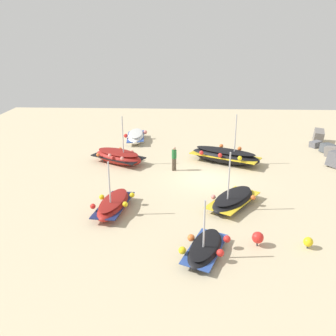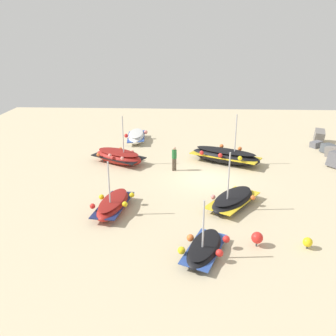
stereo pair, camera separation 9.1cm
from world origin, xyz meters
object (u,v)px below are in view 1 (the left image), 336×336
(fishing_boat_3, at_px, (225,156))
(mooring_buoy_0, at_px, (258,238))
(fishing_boat_0, at_px, (233,200))
(fishing_boat_4, at_px, (136,136))
(fishing_boat_5, at_px, (205,248))
(fishing_boat_1, at_px, (113,205))
(mooring_buoy_1, at_px, (308,242))
(person_walking, at_px, (174,157))
(fishing_boat_2, at_px, (118,156))

(fishing_boat_3, xyz_separation_m, mooring_buoy_0, (11.02, 0.32, -0.11))
(fishing_boat_0, xyz_separation_m, fishing_boat_4, (-12.28, -6.86, 0.06))
(fishing_boat_3, relative_size, fishing_boat_5, 1.60)
(fishing_boat_1, xyz_separation_m, mooring_buoy_1, (3.14, 9.20, -0.08))
(fishing_boat_3, distance_m, fishing_boat_5, 12.01)
(fishing_boat_3, height_order, fishing_boat_4, fishing_boat_3)
(mooring_buoy_1, bearing_deg, fishing_boat_1, -108.84)
(fishing_boat_1, height_order, mooring_buoy_0, fishing_boat_1)
(mooring_buoy_1, bearing_deg, person_walking, -146.75)
(fishing_boat_4, xyz_separation_m, person_walking, (6.96, 3.50, 0.55))
(fishing_boat_4, bearing_deg, fishing_boat_2, -11.03)
(mooring_buoy_1, bearing_deg, fishing_boat_5, -81.13)
(fishing_boat_1, xyz_separation_m, fishing_boat_3, (-7.98, 6.69, 0.14))
(fishing_boat_2, height_order, mooring_buoy_1, fishing_boat_2)
(person_walking, height_order, mooring_buoy_1, person_walking)
(fishing_boat_1, relative_size, fishing_boat_4, 0.96)
(fishing_boat_2, relative_size, fishing_boat_5, 1.26)
(fishing_boat_4, distance_m, mooring_buoy_1, 18.98)
(fishing_boat_3, xyz_separation_m, fishing_boat_5, (11.83, -2.05, -0.21))
(fishing_boat_1, height_order, mooring_buoy_1, fishing_boat_1)
(fishing_boat_2, distance_m, mooring_buoy_0, 13.32)
(person_walking, bearing_deg, fishing_boat_3, 95.00)
(mooring_buoy_0, bearing_deg, fishing_boat_1, -113.50)
(fishing_boat_0, distance_m, fishing_boat_1, 6.47)
(fishing_boat_1, distance_m, fishing_boat_4, 13.21)
(fishing_boat_3, height_order, person_walking, fishing_boat_3)
(fishing_boat_0, xyz_separation_m, fishing_boat_5, (4.77, -1.76, -0.04))
(fishing_boat_0, xyz_separation_m, fishing_boat_3, (-7.06, 0.29, 0.17))
(fishing_boat_5, bearing_deg, person_walking, 29.18)
(fishing_boat_2, height_order, fishing_boat_3, fishing_boat_3)
(fishing_boat_3, xyz_separation_m, person_walking, (1.73, -3.64, 0.43))
(fishing_boat_3, relative_size, fishing_boat_4, 1.41)
(fishing_boat_1, relative_size, fishing_boat_2, 0.86)
(fishing_boat_1, bearing_deg, fishing_boat_0, -72.66)
(fishing_boat_0, relative_size, person_walking, 2.31)
(person_walking, relative_size, mooring_buoy_0, 2.44)
(fishing_boat_4, height_order, mooring_buoy_1, fishing_boat_4)
(mooring_buoy_0, bearing_deg, mooring_buoy_1, 87.59)
(fishing_boat_2, relative_size, person_walking, 2.50)
(fishing_boat_5, bearing_deg, fishing_boat_2, 46.56)
(fishing_boat_1, distance_m, mooring_buoy_1, 9.72)
(fishing_boat_4, bearing_deg, mooring_buoy_0, 19.40)
(fishing_boat_5, distance_m, mooring_buoy_1, 4.61)
(fishing_boat_2, height_order, mooring_buoy_0, fishing_boat_2)
(fishing_boat_5, relative_size, person_walking, 1.99)
(fishing_boat_4, bearing_deg, fishing_boat_5, 11.36)
(fishing_boat_1, distance_m, fishing_boat_3, 10.41)
(fishing_boat_1, xyz_separation_m, fishing_boat_2, (-7.58, -1.02, 0.09))
(fishing_boat_5, bearing_deg, fishing_boat_3, 10.37)
(fishing_boat_1, xyz_separation_m, fishing_boat_4, (-13.20, -0.46, 0.02))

